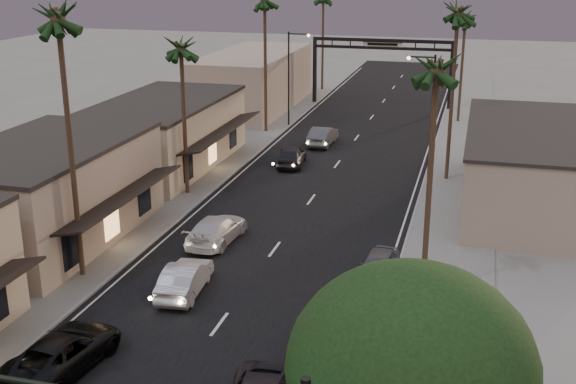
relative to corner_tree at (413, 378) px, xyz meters
The scene contains 24 objects.
ground 34.43m from the corner_tree, 106.23° to the left, with size 200.00×200.00×0.00m, color slate.
road 39.19m from the corner_tree, 104.16° to the left, with size 14.00×120.00×0.02m, color black.
sidewalk_left 48.78m from the corner_tree, 113.07° to the left, with size 5.00×92.00×0.12m, color slate.
sidewalk_right 44.94m from the corner_tree, 89.97° to the left, with size 5.00×92.00×0.12m, color slate.
storefront_mid 29.32m from the corner_tree, 140.47° to the left, with size 8.00×14.00×5.50m, color gray.
storefront_far 41.37m from the corner_tree, 123.05° to the left, with size 8.00×16.00×5.00m, color #C3B195.
storefront_dist 61.86m from the corner_tree, 111.33° to the left, with size 8.00×20.00×6.00m, color gray.
building_right 33.05m from the corner_tree, 82.09° to the left, with size 8.00×18.00×5.00m, color gray.
corner_tree is the anchor object (origin of this frame).
arch 63.26m from the corner_tree, 98.62° to the left, with size 15.20×0.40×7.27m.
streetlight_right 37.64m from the corner_tree, 93.89° to the left, with size 2.13×0.30×9.00m.
streetlight_left 53.15m from the corner_tree, 107.97° to the left, with size 2.13×0.30×9.00m.
palm_lb 24.36m from the corner_tree, 141.17° to the left, with size 3.20×3.20×15.20m.
palm_lc 34.09m from the corner_tree, 122.34° to the left, with size 3.20×3.20×12.20m.
palm_ra 17.45m from the corner_tree, 93.03° to the left, with size 3.20×3.20×13.20m.
palm_rb 37.12m from the corner_tree, 91.37° to the left, with size 3.20×3.20×14.20m.
palm_rc 56.74m from the corner_tree, 90.89° to the left, with size 3.20×3.20×12.20m.
oncoming_pickup 16.48m from the corner_tree, 155.34° to the left, with size 2.55×5.52×1.53m, color black.
oncoming_silver 19.39m from the corner_tree, 130.78° to the left, with size 1.64×4.71×1.55m, color #A9AAAF.
oncoming_white 25.06m from the corner_tree, 122.08° to the left, with size 2.17×5.34×1.55m, color silver.
oncoming_dgrey 39.80m from the corner_tree, 109.08° to the left, with size 1.93×4.79×1.63m, color black.
oncoming_grey_far 46.11m from the corner_tree, 105.08° to the left, with size 1.71×4.89×1.61m, color #47484C.
curbside_black 12.22m from the corner_tree, 110.36° to the left, with size 2.40×5.89×1.71m, color black.
curbside_grey 19.27m from the corner_tree, 100.18° to the left, with size 1.67×4.16×1.42m, color #4C4D51.
Camera 1 is at (10.50, -8.16, 15.84)m, focal length 45.00 mm.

